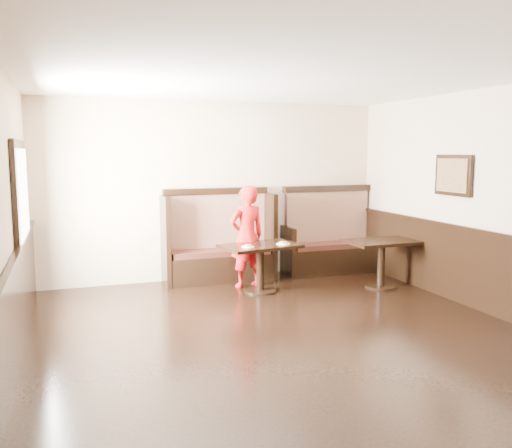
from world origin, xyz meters
name	(u,v)px	position (x,y,z in m)	size (l,w,h in m)	color
ground	(305,352)	(0.00, 0.00, 0.00)	(7.00, 7.00, 0.00)	black
room_shell	(268,284)	(-0.30, 0.28, 0.67)	(7.00, 7.00, 7.00)	beige
booth_main	(218,247)	(0.00, 3.30, 0.53)	(1.75, 0.72, 1.45)	black
booth_neighbor	(330,243)	(1.95, 3.29, 0.48)	(1.65, 0.72, 1.45)	black
table_main	(260,256)	(0.38, 2.39, 0.53)	(1.19, 0.86, 0.69)	black
table_neighbor	(381,252)	(2.18, 2.06, 0.53)	(1.04, 0.69, 0.71)	black
child	(247,236)	(0.29, 2.75, 0.76)	(0.56, 0.36, 1.52)	red
pizza_plate_left	(248,246)	(0.14, 2.26, 0.71)	(0.18, 0.18, 0.03)	white
pizza_plate_right	(283,243)	(0.70, 2.32, 0.71)	(0.20, 0.20, 0.04)	white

